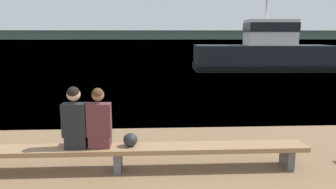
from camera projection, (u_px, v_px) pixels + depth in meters
The scene contains 7 objects.
water_surface at pixel (150, 41), 126.07m from camera, with size 240.00×240.00×0.00m, color #5684A3.
far_shoreline at pixel (150, 35), 170.25m from camera, with size 600.00×12.00×4.44m, color #384233.
bench_main at pixel (118, 151), 5.60m from camera, with size 6.54×0.47×0.43m.
person_left at pixel (75, 120), 5.46m from camera, with size 0.41×0.39×1.05m.
person_right at pixel (99, 122), 5.49m from camera, with size 0.41×0.38×1.03m.
shopping_bag at pixel (130, 140), 5.59m from camera, with size 0.24×0.24×0.23m.
tugboat_red at pixel (264, 54), 21.54m from camera, with size 9.10×3.77×6.48m.
Camera 1 is at (0.06, -1.83, 2.31)m, focal length 35.00 mm.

